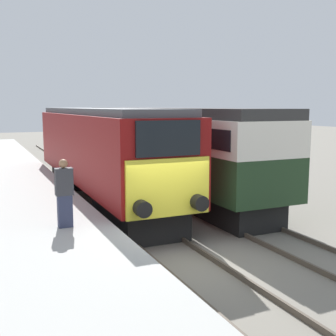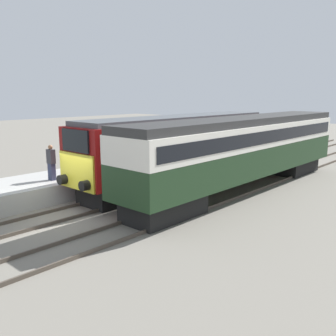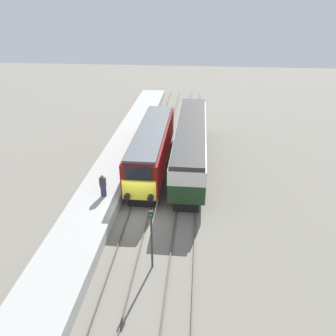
% 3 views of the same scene
% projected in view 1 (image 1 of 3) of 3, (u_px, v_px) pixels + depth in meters
% --- Properties ---
extents(ground_plane, '(120.00, 120.00, 0.00)m').
position_uv_depth(ground_plane, '(182.00, 261.00, 10.99)').
color(ground_plane, slate).
extents(platform_left, '(3.50, 50.00, 0.93)m').
position_uv_depth(platform_left, '(19.00, 196.00, 16.79)').
color(platform_left, '#A8A8A3').
rests_on(platform_left, ground_plane).
extents(rails_near_track, '(1.51, 60.00, 0.14)m').
position_uv_depth(rails_near_track, '(122.00, 214.00, 15.49)').
color(rails_near_track, '#4C4238').
rests_on(rails_near_track, ground_plane).
extents(rails_far_track, '(1.50, 60.00, 0.14)m').
position_uv_depth(rails_far_track, '(203.00, 206.00, 16.88)').
color(rails_far_track, '#4C4238').
rests_on(rails_far_track, ground_plane).
extents(locomotive, '(2.70, 14.29, 3.94)m').
position_uv_depth(locomotive, '(100.00, 150.00, 17.69)').
color(locomotive, black).
rests_on(locomotive, ground_plane).
extents(passenger_carriage, '(2.75, 17.01, 3.94)m').
position_uv_depth(passenger_carriage, '(162.00, 141.00, 20.26)').
color(passenger_carriage, black).
rests_on(passenger_carriage, ground_plane).
extents(person_on_platform, '(0.44, 0.26, 1.76)m').
position_uv_depth(person_on_platform, '(64.00, 193.00, 10.72)').
color(person_on_platform, '#2D334C').
rests_on(person_on_platform, platform_left).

